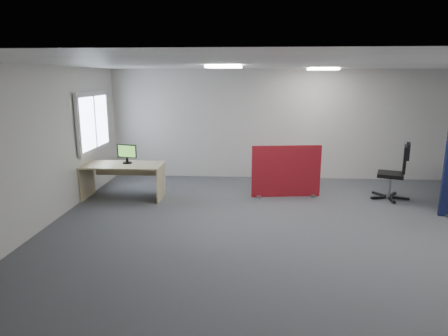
# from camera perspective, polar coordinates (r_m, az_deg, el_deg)

# --- Properties ---
(floor) EXTENTS (9.00, 9.00, 0.00)m
(floor) POSITION_cam_1_polar(r_m,az_deg,el_deg) (6.99, 12.22, -8.38)
(floor) COLOR #505358
(floor) RESTS_ON ground
(ceiling) EXTENTS (9.00, 7.00, 0.02)m
(ceiling) POSITION_cam_1_polar(r_m,az_deg,el_deg) (6.54, 13.36, 14.30)
(ceiling) COLOR white
(ceiling) RESTS_ON wall_back
(wall_back) EXTENTS (9.00, 0.02, 2.70)m
(wall_back) POSITION_cam_1_polar(r_m,az_deg,el_deg) (10.07, 9.77, 6.10)
(wall_back) COLOR silver
(wall_back) RESTS_ON floor
(wall_front) EXTENTS (9.00, 0.02, 2.70)m
(wall_front) POSITION_cam_1_polar(r_m,az_deg,el_deg) (3.33, 21.91, -8.19)
(wall_front) COLOR silver
(wall_front) RESTS_ON floor
(wall_left) EXTENTS (0.02, 7.00, 2.70)m
(wall_left) POSITION_cam_1_polar(r_m,az_deg,el_deg) (7.41, -24.13, 2.82)
(wall_left) COLOR silver
(wall_left) RESTS_ON floor
(window) EXTENTS (0.06, 1.70, 1.30)m
(window) POSITION_cam_1_polar(r_m,az_deg,el_deg) (9.16, -18.10, 6.27)
(window) COLOR white
(window) RESTS_ON wall_left
(ceiling_lights) EXTENTS (4.10, 4.10, 0.04)m
(ceiling_lights) POSITION_cam_1_polar(r_m,az_deg,el_deg) (7.25, 15.16, 13.79)
(ceiling_lights) COLOR white
(ceiling_lights) RESTS_ON ceiling
(red_divider) EXTENTS (1.47, 0.30, 1.10)m
(red_divider) POSITION_cam_1_polar(r_m,az_deg,el_deg) (8.55, 8.88, -0.55)
(red_divider) COLOR maroon
(red_divider) RESTS_ON floor
(second_desk) EXTENTS (1.65, 0.82, 0.73)m
(second_desk) POSITION_cam_1_polar(r_m,az_deg,el_deg) (8.64, -14.11, -0.56)
(second_desk) COLOR #CAB681
(second_desk) RESTS_ON floor
(monitor_second) EXTENTS (0.43, 0.20, 0.40)m
(monitor_second) POSITION_cam_1_polar(r_m,az_deg,el_deg) (8.60, -13.71, 2.10)
(monitor_second) COLOR black
(monitor_second) RESTS_ON second_desk
(office_chair) EXTENTS (0.78, 0.75, 1.18)m
(office_chair) POSITION_cam_1_polar(r_m,az_deg,el_deg) (8.94, 23.55, -0.04)
(office_chair) COLOR black
(office_chair) RESTS_ON floor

